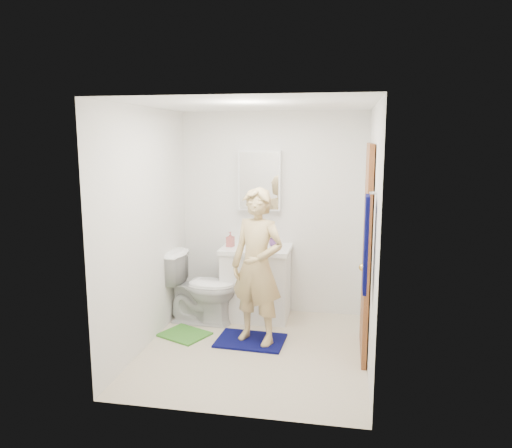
{
  "coord_description": "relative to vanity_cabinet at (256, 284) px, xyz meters",
  "views": [
    {
      "loc": [
        0.87,
        -4.62,
        2.12
      ],
      "look_at": [
        -0.03,
        0.25,
        1.24
      ],
      "focal_mm": 35.0,
      "sensor_mm": 36.0,
      "label": 1
    }
  ],
  "objects": [
    {
      "name": "faucet",
      "position": [
        0.0,
        0.18,
        0.51
      ],
      "size": [
        0.03,
        0.03,
        0.12
      ],
      "primitive_type": "cylinder",
      "color": "silver",
      "rests_on": "countertop"
    },
    {
      "name": "wall_front",
      "position": [
        0.15,
        -2.12,
        0.8
      ],
      "size": [
        2.2,
        0.02,
        2.4
      ],
      "primitive_type": "cube",
      "color": "silver",
      "rests_on": "ground"
    },
    {
      "name": "toilet",
      "position": [
        -0.59,
        -0.27,
        0.01
      ],
      "size": [
        0.83,
        0.51,
        0.82
      ],
      "primitive_type": "imported",
      "rotation": [
        0.0,
        0.0,
        1.51
      ],
      "color": "white",
      "rests_on": "floor"
    },
    {
      "name": "towel_hook",
      "position": [
        1.22,
        -1.48,
        1.27
      ],
      "size": [
        0.06,
        0.02,
        0.02
      ],
      "primitive_type": "cylinder",
      "rotation": [
        0.0,
        1.57,
        0.0
      ],
      "color": "silver",
      "rests_on": "wall_right"
    },
    {
      "name": "wall_left",
      "position": [
        -0.96,
        -0.91,
        0.8
      ],
      "size": [
        0.02,
        2.4,
        2.4
      ],
      "primitive_type": "cube",
      "color": "silver",
      "rests_on": "ground"
    },
    {
      "name": "mirror_panel",
      "position": [
        0.0,
        0.16,
        1.2
      ],
      "size": [
        0.46,
        0.01,
        0.66
      ],
      "primitive_type": "cube",
      "color": "white",
      "rests_on": "wall_back"
    },
    {
      "name": "ceiling",
      "position": [
        0.15,
        -0.91,
        2.01
      ],
      "size": [
        2.2,
        2.4,
        0.02
      ],
      "primitive_type": "cube",
      "color": "white",
      "rests_on": "ground"
    },
    {
      "name": "soap_dispenser",
      "position": [
        -0.3,
        -0.03,
        0.54
      ],
      "size": [
        0.09,
        0.09,
        0.17
      ],
      "primitive_type": "imported",
      "rotation": [
        0.0,
        0.0,
        -0.21
      ],
      "color": "#B15552",
      "rests_on": "countertop"
    },
    {
      "name": "bath_mat",
      "position": [
        0.07,
        -0.72,
        -0.39
      ],
      "size": [
        0.72,
        0.53,
        0.02
      ],
      "primitive_type": "cube",
      "rotation": [
        0.0,
        0.0,
        -0.05
      ],
      "color": "#070948",
      "rests_on": "floor"
    },
    {
      "name": "floor",
      "position": [
        0.15,
        -0.91,
        -0.41
      ],
      "size": [
        2.2,
        2.4,
        0.02
      ],
      "primitive_type": "cube",
      "color": "beige",
      "rests_on": "ground"
    },
    {
      "name": "sink_basin",
      "position": [
        0.0,
        0.0,
        0.44
      ],
      "size": [
        0.4,
        0.4,
        0.03
      ],
      "primitive_type": "cylinder",
      "color": "white",
      "rests_on": "countertop"
    },
    {
      "name": "wall_back",
      "position": [
        0.15,
        0.3,
        0.8
      ],
      "size": [
        2.2,
        0.02,
        2.4
      ],
      "primitive_type": "cube",
      "color": "silver",
      "rests_on": "ground"
    },
    {
      "name": "wall_right",
      "position": [
        1.26,
        -0.91,
        0.8
      ],
      "size": [
        0.02,
        2.4,
        2.4
      ],
      "primitive_type": "cube",
      "color": "silver",
      "rests_on": "ground"
    },
    {
      "name": "door",
      "position": [
        1.22,
        -0.76,
        0.62
      ],
      "size": [
        0.05,
        0.8,
        2.05
      ],
      "primitive_type": "cube",
      "color": "#955329",
      "rests_on": "ground"
    },
    {
      "name": "toothbrush_cup",
      "position": [
        0.19,
        0.07,
        0.5
      ],
      "size": [
        0.15,
        0.15,
        0.09
      ],
      "primitive_type": "imported",
      "rotation": [
        0.0,
        0.0,
        0.37
      ],
      "color": "#703E8A",
      "rests_on": "countertop"
    },
    {
      "name": "countertop",
      "position": [
        0.0,
        0.0,
        0.43
      ],
      "size": [
        0.79,
        0.59,
        0.05
      ],
      "primitive_type": "cube",
      "color": "white",
      "rests_on": "vanity_cabinet"
    },
    {
      "name": "vanity_cabinet",
      "position": [
        0.0,
        0.0,
        0.0
      ],
      "size": [
        0.75,
        0.55,
        0.8
      ],
      "primitive_type": "cube",
      "color": "white",
      "rests_on": "floor"
    },
    {
      "name": "man",
      "position": [
        0.15,
        -0.74,
        0.42
      ],
      "size": [
        0.68,
        0.57,
        1.59
      ],
      "primitive_type": "imported",
      "rotation": [
        0.0,
        0.0,
        -0.37
      ],
      "color": "tan",
      "rests_on": "bath_mat"
    },
    {
      "name": "door_knob",
      "position": [
        1.18,
        -1.08,
        0.55
      ],
      "size": [
        0.07,
        0.07,
        0.07
      ],
      "primitive_type": "sphere",
      "color": "gold",
      "rests_on": "door"
    },
    {
      "name": "green_rug",
      "position": [
        -0.66,
        -0.68,
        -0.39
      ],
      "size": [
        0.6,
        0.56,
        0.02
      ],
      "primitive_type": "cube",
      "rotation": [
        0.0,
        0.0,
        -0.43
      ],
      "color": "#428A2E",
      "rests_on": "floor"
    },
    {
      "name": "towel",
      "position": [
        1.18,
        -1.48,
        0.85
      ],
      "size": [
        0.03,
        0.24,
        0.8
      ],
      "primitive_type": "cube",
      "color": "#070948",
      "rests_on": "wall_right"
    },
    {
      "name": "medicine_cabinet",
      "position": [
        0.0,
        0.22,
        1.2
      ],
      "size": [
        0.5,
        0.12,
        0.7
      ],
      "primitive_type": "cube",
      "color": "white",
      "rests_on": "wall_back"
    }
  ]
}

